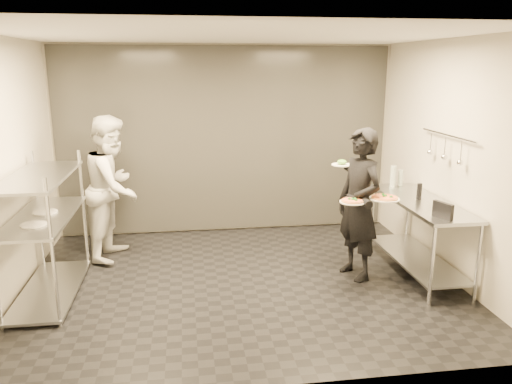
{
  "coord_description": "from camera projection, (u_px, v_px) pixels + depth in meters",
  "views": [
    {
      "loc": [
        -0.6,
        -5.42,
        2.49
      ],
      "look_at": [
        0.17,
        -0.02,
        1.1
      ],
      "focal_mm": 35.0,
      "sensor_mm": 36.0,
      "label": 1
    }
  ],
  "objects": [
    {
      "name": "room_shell",
      "position": [
        231.0,
        149.0,
        6.68
      ],
      "size": [
        5.0,
        4.0,
        2.8
      ],
      "color": "black",
      "rests_on": "ground"
    },
    {
      "name": "pass_rack",
      "position": [
        44.0,
        229.0,
        5.41
      ],
      "size": [
        0.6,
        1.6,
        1.5
      ],
      "color": "silver",
      "rests_on": "ground"
    },
    {
      "name": "prep_counter",
      "position": [
        419.0,
        224.0,
        6.04
      ],
      "size": [
        0.6,
        1.8,
        0.92
      ],
      "color": "silver",
      "rests_on": "ground"
    },
    {
      "name": "utensil_rail",
      "position": [
        446.0,
        148.0,
        5.85
      ],
      "size": [
        0.07,
        1.2,
        0.31
      ],
      "color": "silver",
      "rests_on": "room_shell"
    },
    {
      "name": "waiter",
      "position": [
        359.0,
        205.0,
        5.86
      ],
      "size": [
        0.62,
        0.76,
        1.8
      ],
      "primitive_type": "imported",
      "rotation": [
        0.0,
        0.0,
        -1.23
      ],
      "color": "black",
      "rests_on": "ground"
    },
    {
      "name": "chef",
      "position": [
        113.0,
        188.0,
        6.51
      ],
      "size": [
        0.9,
        1.05,
        1.88
      ],
      "primitive_type": "imported",
      "rotation": [
        0.0,
        0.0,
        1.34
      ],
      "color": "silver",
      "rests_on": "ground"
    },
    {
      "name": "pizza_plate_near",
      "position": [
        352.0,
        201.0,
        5.59
      ],
      "size": [
        0.28,
        0.28,
        0.05
      ],
      "color": "white",
      "rests_on": "waiter"
    },
    {
      "name": "pizza_plate_far",
      "position": [
        385.0,
        198.0,
        5.62
      ],
      "size": [
        0.34,
        0.34,
        0.05
      ],
      "color": "white",
      "rests_on": "waiter"
    },
    {
      "name": "salad_plate",
      "position": [
        342.0,
        163.0,
        6.04
      ],
      "size": [
        0.25,
        0.25,
        0.07
      ],
      "color": "white",
      "rests_on": "waiter"
    },
    {
      "name": "pos_monitor",
      "position": [
        443.0,
        211.0,
        5.24
      ],
      "size": [
        0.13,
        0.25,
        0.18
      ],
      "primitive_type": "cube",
      "rotation": [
        0.0,
        0.0,
        0.35
      ],
      "color": "black",
      "rests_on": "prep_counter"
    },
    {
      "name": "bottle_green",
      "position": [
        393.0,
        176.0,
        6.6
      ],
      "size": [
        0.08,
        0.08,
        0.29
      ],
      "primitive_type": "cylinder",
      "color": "#93A093",
      "rests_on": "prep_counter"
    },
    {
      "name": "bottle_clear",
      "position": [
        401.0,
        178.0,
        6.67
      ],
      "size": [
        0.07,
        0.07,
        0.22
      ],
      "primitive_type": "cylinder",
      "color": "#93A093",
      "rests_on": "prep_counter"
    },
    {
      "name": "bottle_dark",
      "position": [
        419.0,
        191.0,
        5.99
      ],
      "size": [
        0.06,
        0.06,
        0.2
      ],
      "primitive_type": "cylinder",
      "color": "black",
      "rests_on": "prep_counter"
    }
  ]
}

